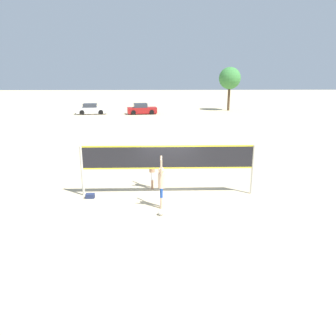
% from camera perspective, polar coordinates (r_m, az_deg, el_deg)
% --- Properties ---
extents(ground_plane, '(200.00, 200.00, 0.00)m').
position_cam_1_polar(ground_plane, '(15.30, 0.00, -4.59)').
color(ground_plane, '#C6B28C').
extents(volleyball_net, '(7.90, 0.11, 2.32)m').
position_cam_1_polar(volleyball_net, '(14.80, 0.00, 1.34)').
color(volleyball_net, beige).
rests_on(volleyball_net, ground_plane).
extents(player_spiker, '(0.28, 0.71, 2.18)m').
position_cam_1_polar(player_spiker, '(13.43, -1.17, -2.38)').
color(player_spiker, beige).
rests_on(player_spiker, ground_plane).
extents(player_blocker, '(0.28, 0.69, 2.06)m').
position_cam_1_polar(player_blocker, '(15.76, -2.79, 0.15)').
color(player_blocker, tan).
rests_on(player_blocker, ground_plane).
extents(volleyball, '(0.23, 0.23, 0.23)m').
position_cam_1_polar(volleyball, '(13.09, -1.22, -7.74)').
color(volleyball, white).
rests_on(volleyball, ground_plane).
extents(gear_bag, '(0.39, 0.26, 0.21)m').
position_cam_1_polar(gear_bag, '(15.23, -13.40, -4.74)').
color(gear_bag, navy).
rests_on(gear_bag, ground_plane).
extents(parked_car_near, '(4.22, 2.25, 1.44)m').
position_cam_1_polar(parked_car_near, '(47.23, -13.16, 9.93)').
color(parked_car_near, silver).
rests_on(parked_car_near, ground_plane).
extents(parked_car_mid, '(4.21, 2.26, 1.49)m').
position_cam_1_polar(parked_car_mid, '(46.08, -4.60, 10.17)').
color(parked_car_mid, maroon).
rests_on(parked_car_mid, ground_plane).
extents(tree_left_cluster, '(3.22, 3.22, 6.36)m').
position_cam_1_polar(tree_left_cluster, '(51.15, 10.70, 15.07)').
color(tree_left_cluster, '#4C3823').
rests_on(tree_left_cluster, ground_plane).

